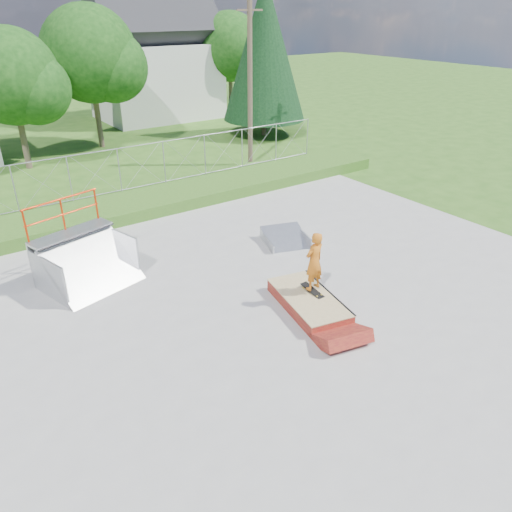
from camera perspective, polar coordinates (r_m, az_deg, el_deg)
The scene contains 16 objects.
ground at distance 13.32m, azimuth 2.11°, elevation -7.00°, with size 120.00×120.00×0.00m, color #2D5819.
concrete_pad at distance 13.31m, azimuth 2.11°, elevation -6.93°, with size 20.00×16.00×0.04m, color #959592.
grass_berm at distance 20.75m, azimuth -13.97°, elevation 5.80°, with size 24.00×3.00×0.50m, color #2D5819.
grind_box at distance 13.63m, azimuth 6.01°, elevation -5.30°, with size 1.79×2.84×0.39m.
quarter_pipe at distance 15.04m, azimuth -18.84°, elevation 0.99°, with size 2.45×2.07×2.45m, color #A5A7AD, non-canonical shape.
flat_bank_ramp at distance 17.22m, azimuth 3.40°, elevation 2.05°, with size 1.41×1.50×0.43m, color #A5A7AD, non-canonical shape.
skateboard at distance 13.71m, azimuth 6.46°, elevation -3.95°, with size 0.22×0.80×0.02m, color black.
skater at distance 13.31m, azimuth 6.64°, elevation -0.90°, with size 0.60×0.39×1.65m, color #C76818.
chain_link_fence at distance 21.29m, azimuth -15.35°, elevation 9.44°, with size 20.00×0.06×1.80m, color #93969A, non-canonical shape.
gable_house at distance 38.34m, azimuth -11.48°, elevation 20.94°, with size 8.40×6.08×8.94m.
utility_pole at distance 25.43m, azimuth -0.69°, elevation 19.07°, with size 0.24×0.24×8.00m, color brown.
tree_left_near at distance 27.26m, azimuth -25.58°, elevation 17.67°, with size 4.76×4.48×6.65m.
tree_center at distance 30.24m, azimuth -17.80°, elevation 20.75°, with size 5.44×5.12×7.60m.
tree_right_far at distance 38.90m, azimuth -2.50°, elevation 22.52°, with size 5.10×4.80×7.12m.
tree_back_mid at distance 38.72m, azimuth -18.08°, elevation 19.97°, with size 4.08×3.84×5.70m.
conifer_tree at distance 31.97m, azimuth 0.99°, elevation 22.54°, with size 5.04×5.04×9.10m.
Camera 1 is at (-6.77, -8.77, 7.40)m, focal length 35.00 mm.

